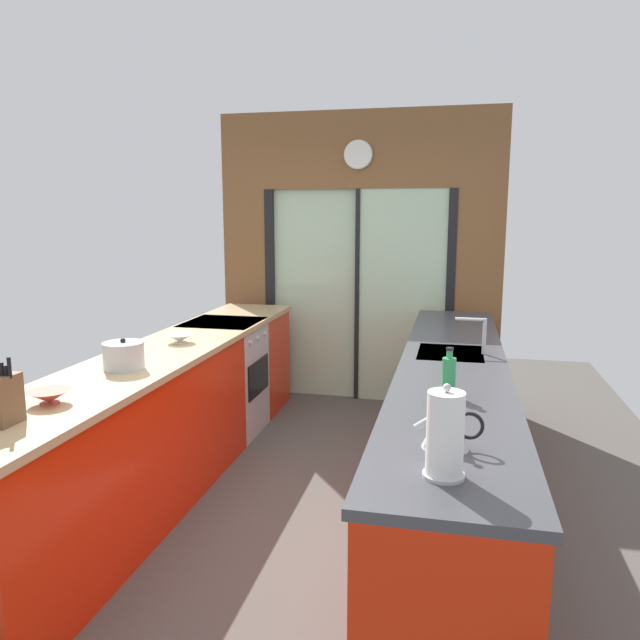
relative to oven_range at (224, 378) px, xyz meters
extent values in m
cube|color=#4C4742|center=(0.91, -0.65, -0.47)|extent=(5.04, 7.60, 0.02)
cube|color=brown|center=(0.91, 1.15, 1.89)|extent=(2.64, 0.08, 0.70)
cube|color=#B2D1AD|center=(0.49, 1.17, 0.54)|extent=(0.80, 0.02, 2.00)
cube|color=#B2D1AD|center=(1.33, 1.13, 0.54)|extent=(0.80, 0.02, 2.00)
cube|color=black|center=(0.05, 1.15, 0.54)|extent=(0.08, 0.10, 2.00)
cube|color=black|center=(1.77, 1.15, 0.54)|extent=(0.08, 0.10, 2.00)
cube|color=black|center=(0.91, 1.15, 0.54)|extent=(0.04, 0.10, 2.00)
cube|color=brown|center=(-0.20, 1.15, 0.54)|extent=(0.42, 0.08, 2.00)
cube|color=brown|center=(2.02, 1.15, 0.54)|extent=(0.42, 0.08, 2.00)
cylinder|color=white|center=(0.91, 1.09, 1.84)|extent=(0.24, 0.03, 0.24)
torus|color=beige|center=(0.91, 1.09, 1.84)|extent=(0.26, 0.02, 0.26)
cube|color=red|center=(0.00, -1.57, -0.02)|extent=(0.58, 2.55, 0.88)
cube|color=red|center=(0.00, 0.63, -0.02)|extent=(0.58, 0.65, 0.88)
cube|color=tan|center=(0.00, -0.95, 0.44)|extent=(0.62, 3.80, 0.04)
cube|color=red|center=(1.82, -0.95, -0.02)|extent=(0.58, 3.80, 0.88)
cube|color=#3D3D42|center=(1.82, -0.95, 0.44)|extent=(0.62, 3.80, 0.04)
cube|color=#B7BABC|center=(1.80, -0.70, 0.44)|extent=(0.40, 0.48, 0.05)
cylinder|color=#B7BABC|center=(2.00, -0.70, 0.58)|extent=(0.02, 0.02, 0.22)
cylinder|color=#B7BABC|center=(1.91, -0.70, 0.68)|extent=(0.18, 0.02, 0.02)
cube|color=#B7BABC|center=(0.00, 0.00, -0.02)|extent=(0.58, 0.60, 0.88)
cube|color=black|center=(0.29, 0.00, 0.02)|extent=(0.01, 0.48, 0.28)
cube|color=black|center=(0.00, 0.00, 0.45)|extent=(0.58, 0.60, 0.03)
cylinder|color=#B7BABC|center=(0.30, -0.18, 0.34)|extent=(0.02, 0.04, 0.04)
cylinder|color=#B7BABC|center=(0.30, 0.00, 0.34)|extent=(0.02, 0.04, 0.04)
cylinder|color=#B7BABC|center=(0.30, 0.18, 0.34)|extent=(0.02, 0.04, 0.04)
cylinder|color=#BC4C38|center=(0.02, -2.16, 0.47)|extent=(0.09, 0.09, 0.01)
cone|color=#BC4C38|center=(0.02, -2.16, 0.50)|extent=(0.19, 0.19, 0.06)
cylinder|color=silver|center=(0.02, -0.81, 0.47)|extent=(0.08, 0.08, 0.01)
cone|color=silver|center=(0.02, -0.81, 0.50)|extent=(0.18, 0.18, 0.05)
cube|color=brown|center=(0.02, -2.44, 0.57)|extent=(0.08, 0.14, 0.21)
cylinder|color=black|center=(0.02, -2.44, 0.70)|extent=(0.02, 0.02, 0.07)
cylinder|color=black|center=(0.04, -2.44, 0.69)|extent=(0.02, 0.02, 0.05)
cylinder|color=black|center=(0.05, -2.44, 0.71)|extent=(0.02, 0.02, 0.09)
cylinder|color=#B7BABC|center=(0.02, -1.52, 0.53)|extent=(0.22, 0.22, 0.14)
cylinder|color=#B7BABC|center=(0.02, -1.52, 0.61)|extent=(0.23, 0.23, 0.01)
sphere|color=black|center=(0.02, -1.52, 0.63)|extent=(0.03, 0.03, 0.03)
cone|color=#B7BABC|center=(1.80, -2.29, 0.55)|extent=(0.18, 0.18, 0.17)
sphere|color=black|center=(1.80, -2.29, 0.64)|extent=(0.03, 0.03, 0.03)
cylinder|color=#B7BABC|center=(1.72, -2.29, 0.56)|extent=(0.08, 0.02, 0.07)
torus|color=black|center=(1.88, -2.29, 0.56)|extent=(0.11, 0.01, 0.11)
cylinder|color=#339E56|center=(1.80, -1.63, 0.56)|extent=(0.07, 0.07, 0.19)
cylinder|color=#339E56|center=(1.80, -1.63, 0.67)|extent=(0.03, 0.03, 0.04)
cylinder|color=black|center=(1.80, -1.63, 0.69)|extent=(0.04, 0.04, 0.01)
cylinder|color=#B7BABC|center=(1.80, -2.56, 0.47)|extent=(0.14, 0.14, 0.01)
cylinder|color=white|center=(1.80, -2.56, 0.62)|extent=(0.12, 0.12, 0.28)
sphere|color=#B7BABC|center=(1.80, -2.56, 0.77)|extent=(0.03, 0.03, 0.03)
camera|label=1|loc=(1.81, -4.49, 1.33)|focal=34.00mm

